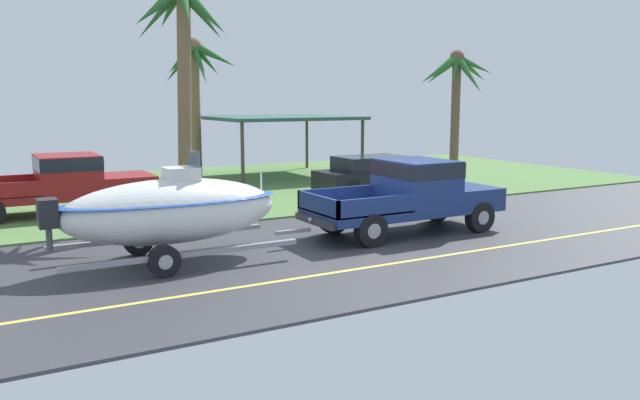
# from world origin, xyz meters

# --- Properties ---
(ground) EXTENTS (36.00, 22.00, 0.11)m
(ground) POSITION_xyz_m (0.00, 8.38, -0.01)
(ground) COLOR #38383D
(pickup_truck_towing) EXTENTS (5.46, 2.04, 1.90)m
(pickup_truck_towing) POSITION_xyz_m (2.12, 0.62, 1.05)
(pickup_truck_towing) COLOR navy
(pickup_truck_towing) RESTS_ON ground
(boat_on_trailer) EXTENTS (5.96, 2.28, 2.37)m
(boat_on_trailer) POSITION_xyz_m (-4.37, 0.62, 1.13)
(boat_on_trailer) COLOR gray
(boat_on_trailer) RESTS_ON ground
(parked_pickup_background) EXTENTS (5.98, 2.05, 1.81)m
(parked_pickup_background) POSITION_xyz_m (-5.41, 7.77, 1.02)
(parked_pickup_background) COLOR maroon
(parked_pickup_background) RESTS_ON ground
(parked_sedan_near) EXTENTS (4.49, 1.83, 1.38)m
(parked_sedan_near) POSITION_xyz_m (5.15, 6.92, 0.67)
(parked_sedan_near) COLOR black
(parked_sedan_near) RESTS_ON ground
(carport_awning) EXTENTS (6.02, 5.49, 2.70)m
(carport_awning) POSITION_xyz_m (4.14, 12.89, 2.58)
(carport_awning) COLOR #4C4238
(carport_awning) RESTS_ON ground
(palm_tree_near_right) EXTENTS (2.78, 3.04, 5.98)m
(palm_tree_near_right) POSITION_xyz_m (0.72, 13.80, 4.46)
(palm_tree_near_right) COLOR brown
(palm_tree_near_right) RESTS_ON ground
(palm_tree_mid) EXTENTS (3.66, 3.29, 5.38)m
(palm_tree_mid) POSITION_xyz_m (9.44, 7.58, 4.11)
(palm_tree_mid) COLOR brown
(palm_tree_mid) RESTS_ON ground
(palm_tree_far_right) EXTENTS (2.87, 2.79, 6.78)m
(palm_tree_far_right) POSITION_xyz_m (-2.55, 5.13, 5.07)
(palm_tree_far_right) COLOR brown
(palm_tree_far_right) RESTS_ON ground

